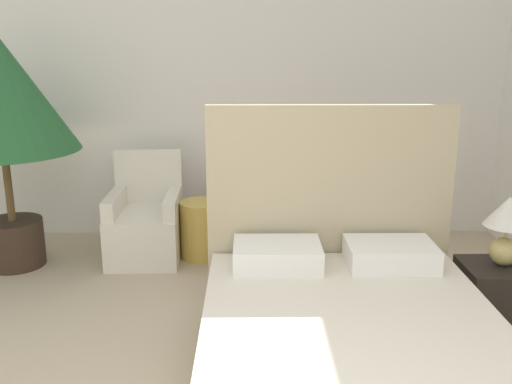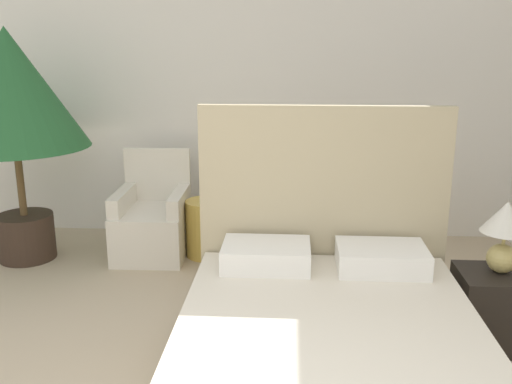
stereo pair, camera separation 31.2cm
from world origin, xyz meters
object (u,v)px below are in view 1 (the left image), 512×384
bed (350,351)px  armchair_near_window_left (146,227)px  nightstand (498,300)px  armchair_near_window_right (257,227)px  side_table (202,230)px  table_lamp (508,222)px

bed → armchair_near_window_left: 2.47m
armchair_near_window_left → nightstand: bearing=-30.4°
armchair_near_window_left → armchair_near_window_right: (0.95, -0.00, 0.00)m
bed → armchair_near_window_right: 2.09m
armchair_near_window_right → side_table: armchair_near_window_right is taller
nightstand → side_table: side_table is taller
armchair_near_window_left → table_lamp: 2.82m
bed → armchair_near_window_right: bearing=102.1°
armchair_near_window_right → bed: bearing=-80.9°
table_lamp → side_table: (-1.96, 1.34, -0.49)m
armchair_near_window_right → nightstand: bearing=-45.5°
table_lamp → side_table: size_ratio=0.89×
table_lamp → nightstand: bearing=-116.9°
bed → side_table: size_ratio=4.09×
bed → table_lamp: bearing=33.7°
bed → armchair_near_window_left: (-1.38, 2.05, -0.02)m
armchair_near_window_left → table_lamp: bearing=-30.0°
bed → side_table: bed is taller
nightstand → armchair_near_window_right: bearing=137.5°
armchair_near_window_left → side_table: bearing=-1.4°
armchair_near_window_right → table_lamp: bearing=-44.9°
armchair_near_window_right → side_table: size_ratio=1.80×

